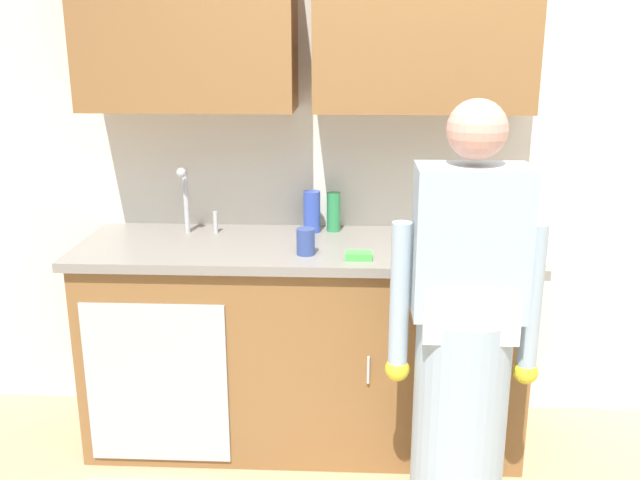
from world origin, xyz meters
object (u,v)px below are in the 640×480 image
bottle_soap (312,212)px  bottle_dish_liquid (333,212)px  sink (189,244)px  person_at_sink (463,362)px  cup_by_sink (306,242)px  bottle_water_tall (497,215)px  sponge (359,255)px

bottle_soap → bottle_dish_liquid: (0.10, 0.02, -0.00)m
sink → bottle_dish_liquid: (0.63, 0.20, 0.10)m
person_at_sink → bottle_dish_liquid: (-0.49, 0.83, 0.34)m
sink → bottle_dish_liquid: sink is taller
sink → bottle_soap: bearing=19.0°
bottle_dish_liquid → cup_by_sink: (-0.10, -0.37, -0.04)m
bottle_water_tall → cup_by_sink: (-0.85, -0.37, -0.03)m
person_at_sink → sink: bearing=150.5°
person_at_sink → cup_by_sink: (-0.59, 0.46, 0.30)m
bottle_water_tall → cup_by_sink: 0.92m
bottle_water_tall → bottle_soap: bearing=-178.6°
person_at_sink → sponge: bearing=132.1°
bottle_soap → cup_by_sink: 0.35m
bottle_water_tall → bottle_dish_liquid: size_ratio=0.92×
bottle_dish_liquid → cup_by_sink: 0.38m
person_at_sink → bottle_dish_liquid: size_ratio=8.98×
sink → person_at_sink: 1.30m
person_at_sink → sponge: size_ratio=14.73×
cup_by_sink → bottle_dish_liquid: bearing=74.3°
bottle_water_tall → sponge: 0.76m
sponge → person_at_sink: bearing=-47.9°
bottle_soap → person_at_sink: bearing=-54.3°
bottle_soap → bottle_dish_liquid: 0.10m
cup_by_sink → sponge: size_ratio=1.00×
bottle_dish_liquid → sponge: bottle_dish_liquid is taller
bottle_water_tall → bottle_dish_liquid: (-0.74, -0.00, 0.01)m
bottle_soap → cup_by_sink: bearing=-90.8°
bottle_soap → bottle_water_tall: 0.84m
bottle_water_tall → bottle_dish_liquid: bearing=-179.8°
bottle_water_tall → sink: bearing=-171.6°
person_at_sink → bottle_water_tall: size_ratio=9.81×
bottle_soap → bottle_dish_liquid: bearing=10.9°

